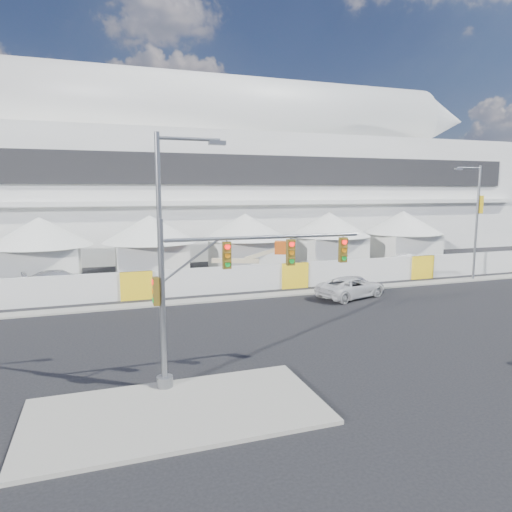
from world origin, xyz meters
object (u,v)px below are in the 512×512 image
object	(u,v)px
pickup_curb	(351,287)
lot_car_a	(411,261)
streetlight_curb	(475,215)
lot_car_c	(60,280)
streetlight_median	(167,244)
lot_car_b	(504,258)
traffic_mast	(214,291)
sedan_silver	(358,284)
boom_lift	(229,273)

from	to	relation	value
pickup_curb	lot_car_a	distance (m)	15.22
lot_car_a	streetlight_curb	bearing A→B (deg)	-133.75
pickup_curb	lot_car_c	distance (m)	21.95
lot_car_c	streetlight_median	world-z (taller)	streetlight_median
lot_car_a	streetlight_curb	world-z (taller)	streetlight_curb
lot_car_b	traffic_mast	xyz separation A→B (m)	(-34.84, -18.60, 2.96)
streetlight_median	sedan_silver	bearing A→B (deg)	37.71
lot_car_b	lot_car_c	size ratio (longest dim) A/B	0.86
lot_car_c	traffic_mast	size ratio (longest dim) A/B	0.63
streetlight_median	pickup_curb	bearing A→B (deg)	37.33
lot_car_a	traffic_mast	bearing A→B (deg)	168.46
sedan_silver	streetlight_curb	xyz separation A→B (m)	(11.83, 1.22, 4.92)
streetlight_median	boom_lift	world-z (taller)	streetlight_median
lot_car_b	boom_lift	world-z (taller)	boom_lift
lot_car_c	boom_lift	xyz separation A→B (m)	(12.80, -2.20, 0.20)
sedan_silver	streetlight_median	bearing A→B (deg)	149.38
sedan_silver	traffic_mast	xyz separation A→B (m)	(-13.90, -12.28, 3.07)
sedan_silver	traffic_mast	world-z (taller)	traffic_mast
pickup_curb	streetlight_median	xyz separation A→B (m)	(-14.44, -11.01, 4.84)
pickup_curb	lot_car_c	world-z (taller)	lot_car_c
sedan_silver	lot_car_a	xyz separation A→B (m)	(10.99, 8.06, 0.01)
streetlight_curb	boom_lift	world-z (taller)	streetlight_curb
lot_car_a	traffic_mast	size ratio (longest dim) A/B	0.48
lot_car_a	streetlight_median	bearing A→B (deg)	166.33
lot_car_c	streetlight_curb	distance (m)	33.95
lot_car_b	traffic_mast	bearing A→B (deg)	109.05
boom_lift	traffic_mast	bearing A→B (deg)	-83.14
pickup_curb	boom_lift	distance (m)	10.09
lot_car_b	lot_car_a	bearing A→B (deg)	71.02
boom_lift	streetlight_median	bearing A→B (deg)	-88.08
traffic_mast	streetlight_curb	bearing A→B (deg)	27.68
lot_car_a	lot_car_b	xyz separation A→B (m)	(9.94, -1.74, 0.10)
streetlight_curb	streetlight_median	bearing A→B (deg)	-154.15
lot_car_a	traffic_mast	xyz separation A→B (m)	(-24.89, -20.34, 3.06)
sedan_silver	lot_car_a	bearing A→B (deg)	-32.06
streetlight_curb	boom_lift	xyz separation A→B (m)	(-20.04, 4.94, -4.61)
lot_car_b	pickup_curb	bearing A→B (deg)	99.43
lot_car_a	streetlight_curb	distance (m)	8.46
pickup_curb	lot_car_a	xyz separation A→B (m)	(12.17, 9.13, -0.07)
sedan_silver	boom_lift	world-z (taller)	boom_lift
lot_car_c	boom_lift	world-z (taller)	boom_lift
lot_car_a	boom_lift	xyz separation A→B (m)	(-19.20, -1.90, 0.30)
pickup_curb	streetlight_curb	xyz separation A→B (m)	(13.02, 2.29, 4.84)
sedan_silver	streetlight_median	size ratio (longest dim) A/B	0.41
sedan_silver	streetlight_curb	bearing A→B (deg)	-62.43
traffic_mast	streetlight_median	size ratio (longest dim) A/B	0.89
streetlight_median	streetlight_curb	world-z (taller)	streetlight_curb
pickup_curb	lot_car_a	world-z (taller)	pickup_curb
sedan_silver	lot_car_b	distance (m)	21.87
sedan_silver	streetlight_curb	world-z (taller)	streetlight_curb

